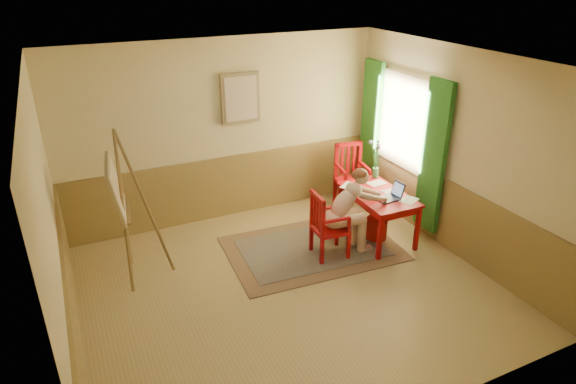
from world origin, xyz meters
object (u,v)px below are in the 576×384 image
table (378,199)px  easel (120,194)px  chair_back (351,176)px  laptop (391,196)px  figure (349,208)px  chair_left (327,225)px

table → easel: easel is taller
chair_back → easel: 3.78m
chair_back → laptop: size_ratio=2.78×
chair_back → laptop: chair_back is taller
table → figure: bearing=-164.7°
chair_back → laptop: 1.32m
chair_back → chair_left: bearing=-133.1°
chair_back → figure: (-0.82, -1.23, 0.15)m
chair_left → laptop: size_ratio=2.52×
figure → laptop: 0.67m
chair_back → easel: bearing=-171.0°
chair_back → easel: easel is taller
chair_back → laptop: (-0.16, -1.29, 0.23)m
table → easel: bearing=172.0°
figure → chair_back: bearing=56.5°
figure → easel: easel is taller
figure → easel: bearing=167.1°
chair_left → chair_back: size_ratio=0.90×
laptop → easel: size_ratio=0.19×
chair_left → figure: (0.32, -0.02, 0.21)m
table → chair_left: bearing=-171.0°
table → chair_back: size_ratio=1.13×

